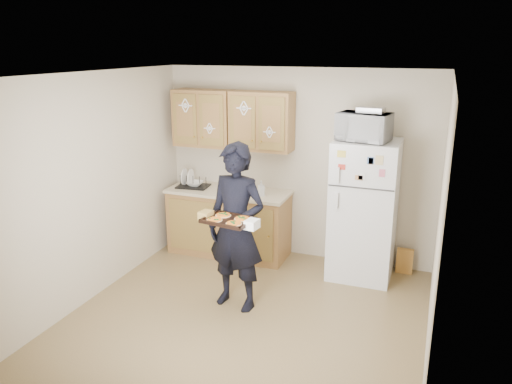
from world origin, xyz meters
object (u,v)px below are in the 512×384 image
at_px(baking_tray, 228,221).
at_px(dish_rack, 193,181).
at_px(person, 236,228).
at_px(refrigerator, 364,210).
at_px(microwave, 364,127).

height_order(baking_tray, dish_rack, baking_tray).
bearing_deg(person, dish_rack, 140.82).
distance_m(refrigerator, dish_rack, 2.32).
distance_m(baking_tray, dish_rack, 1.99).
relative_size(baking_tray, microwave, 0.82).
height_order(person, dish_rack, person).
bearing_deg(refrigerator, dish_rack, 179.21).
height_order(microwave, dish_rack, microwave).
relative_size(person, dish_rack, 4.38).
distance_m(person, dish_rack, 1.73).
relative_size(refrigerator, microwave, 2.93).
bearing_deg(refrigerator, microwave, -136.18).
bearing_deg(microwave, baking_tray, -115.45).
xyz_separation_m(refrigerator, microwave, (-0.05, -0.05, 1.01)).
bearing_deg(dish_rack, refrigerator, -0.79).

